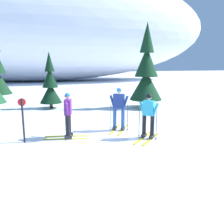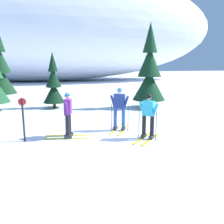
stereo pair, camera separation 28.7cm
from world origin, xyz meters
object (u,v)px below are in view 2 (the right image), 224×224
pine_tree_center_right (54,85)px  trail_marker_post (23,117)px  skier_navy_jacket (119,108)px  pine_tree_far_right (149,73)px  pine_tree_far_left (0,70)px  skier_purple_jacket (68,114)px  skier_cyan_jacket (148,116)px

pine_tree_center_right → trail_marker_post: size_ratio=2.16×
skier_navy_jacket → pine_tree_far_right: bearing=57.4°
skier_navy_jacket → pine_tree_far_left: 11.70m
skier_purple_jacket → pine_tree_far_right: bearing=45.7°
trail_marker_post → pine_tree_far_right: bearing=38.8°
skier_navy_jacket → pine_tree_far_left: size_ratio=0.34×
pine_tree_far_left → skier_cyan_jacket: bearing=-55.5°
pine_tree_far_left → pine_tree_far_right: size_ratio=1.04×
pine_tree_center_right → skier_purple_jacket: bearing=-84.0°
pine_tree_far_right → pine_tree_far_left: bearing=153.4°
pine_tree_far_left → trail_marker_post: (2.91, -10.27, -1.36)m
pine_tree_center_right → pine_tree_far_left: bearing=136.3°
skier_navy_jacket → pine_tree_far_left: (-6.68, 9.53, 1.31)m
pine_tree_center_right → pine_tree_far_right: bearing=-11.3°
skier_purple_jacket → trail_marker_post: size_ratio=1.08×
skier_navy_jacket → pine_tree_center_right: size_ratio=0.52×
pine_tree_far_left → skier_navy_jacket: bearing=-55.0°
skier_purple_jacket → pine_tree_far_right: 7.48m
skier_navy_jacket → skier_purple_jacket: (-2.16, -0.58, -0.04)m
skier_purple_jacket → skier_cyan_jacket: 3.05m
skier_navy_jacket → pine_tree_center_right: pine_tree_center_right is taller
skier_navy_jacket → trail_marker_post: 3.84m
skier_purple_jacket → skier_cyan_jacket: (2.95, -0.77, -0.03)m
skier_purple_jacket → pine_tree_far_left: bearing=114.1°
skier_navy_jacket → pine_tree_far_left: pine_tree_far_left is taller
skier_cyan_jacket → pine_tree_far_right: pine_tree_far_right is taller
pine_tree_far_right → trail_marker_post: 8.77m
pine_tree_far_right → trail_marker_post: bearing=-141.2°
skier_purple_jacket → pine_tree_far_left: 11.16m
skier_purple_jacket → skier_cyan_jacket: bearing=-14.6°
skier_navy_jacket → trail_marker_post: size_ratio=1.13×
pine_tree_far_right → trail_marker_post: pine_tree_far_right is taller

